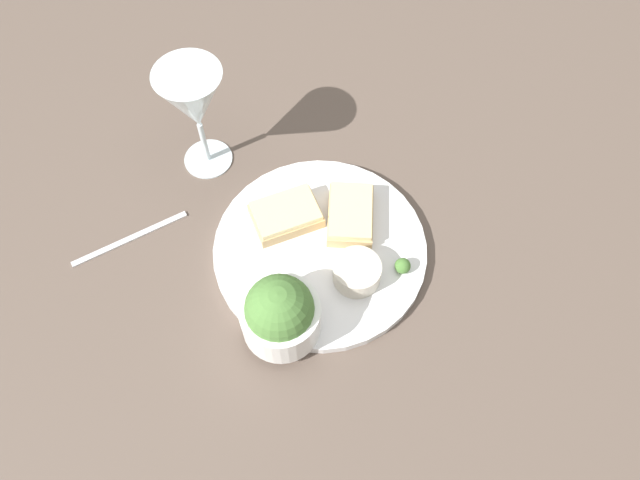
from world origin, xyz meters
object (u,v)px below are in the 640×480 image
at_px(salad_bowl, 280,313).
at_px(wine_glass, 192,104).
at_px(cheese_toast_far, 351,215).
at_px(sauce_ramekin, 356,273).
at_px(cheese_toast_near, 288,213).
at_px(fork, 130,238).

height_order(salad_bowl, wine_glass, wine_glass).
distance_m(cheese_toast_far, wine_glass, 0.25).
relative_size(salad_bowl, wine_glass, 0.56).
height_order(sauce_ramekin, wine_glass, wine_glass).
height_order(sauce_ramekin, cheese_toast_near, sauce_ramekin).
distance_m(cheese_toast_far, fork, 0.30).
bearing_deg(sauce_ramekin, cheese_toast_near, -93.00).
bearing_deg(salad_bowl, cheese_toast_far, -166.85).
distance_m(sauce_ramekin, fork, 0.31).
bearing_deg(fork, cheese_toast_far, 137.57).
bearing_deg(wine_glass, salad_bowl, 67.49).
bearing_deg(salad_bowl, cheese_toast_near, -138.33).
bearing_deg(wine_glass, cheese_toast_near, 92.47).
bearing_deg(cheese_toast_near, cheese_toast_far, 130.90).
xyz_separation_m(cheese_toast_near, cheese_toast_far, (-0.06, 0.06, -0.00)).
bearing_deg(fork, wine_glass, -171.84).
xyz_separation_m(cheese_toast_near, fork, (0.17, -0.14, -0.02)).
height_order(cheese_toast_near, wine_glass, wine_glass).
relative_size(sauce_ramekin, cheese_toast_far, 0.57).
bearing_deg(fork, cheese_toast_near, 140.17).
bearing_deg(sauce_ramekin, fork, -58.99).
bearing_deg(cheese_toast_far, cheese_toast_near, -49.10).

